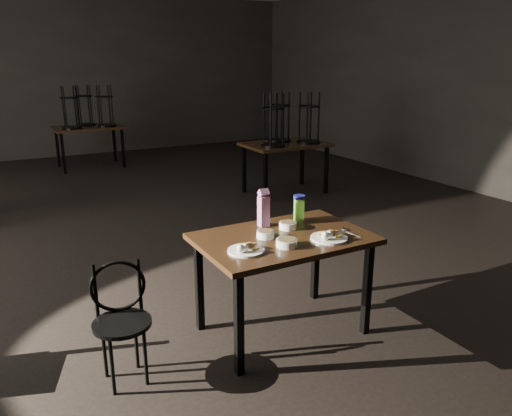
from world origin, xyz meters
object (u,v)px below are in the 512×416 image
water_bottle (299,208)px  bentwood_chair (121,312)px  juice_carton (264,209)px  main_table (283,246)px

water_bottle → bentwood_chair: (-1.46, -0.22, -0.40)m
water_bottle → juice_carton: bearing=177.1°
main_table → water_bottle: size_ratio=5.98×
water_bottle → bentwood_chair: 1.53m
juice_carton → bentwood_chair: 1.25m
main_table → bentwood_chair: (-1.17, 0.02, -0.22)m
juice_carton → bentwood_chair: bearing=-168.4°
water_bottle → bentwood_chair: water_bottle is taller
main_table → juice_carton: size_ratio=4.18×
main_table → bentwood_chair: bearing=179.0°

